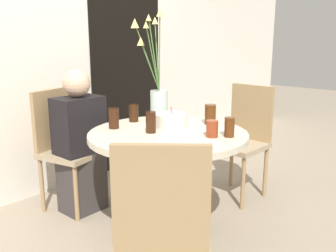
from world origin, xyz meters
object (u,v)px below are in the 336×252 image
at_px(chair_right_flank, 162,228).
at_px(drink_glass_2, 212,129).
at_px(drink_glass_1, 229,127).
at_px(drink_glass_4, 151,122).
at_px(person_boy, 80,147).
at_px(flower_vase, 157,91).
at_px(chair_near_front, 244,134).
at_px(side_plate, 199,144).
at_px(drink_glass_0, 210,114).
at_px(chair_far_back, 64,142).
at_px(birthday_cake, 171,121).
at_px(drink_glass_5, 114,118).
at_px(drink_glass_3, 134,113).

distance_m(chair_right_flank, drink_glass_2, 0.87).
xyz_separation_m(drink_glass_1, drink_glass_2, (-0.07, 0.08, -0.01)).
relative_size(chair_right_flank, drink_glass_4, 6.74).
distance_m(chair_right_flank, person_boy, 1.41).
bearing_deg(flower_vase, person_boy, 128.67).
xyz_separation_m(chair_right_flank, chair_near_front, (1.60, 0.54, 0.00)).
relative_size(chair_right_flank, person_boy, 0.85).
bearing_deg(drink_glass_2, person_boy, 104.31).
distance_m(side_plate, drink_glass_0, 0.53).
distance_m(chair_far_back, drink_glass_1, 1.32).
height_order(chair_near_front, side_plate, chair_near_front).
xyz_separation_m(birthday_cake, drink_glass_4, (-0.17, 0.02, 0.02)).
relative_size(chair_far_back, person_boy, 0.85).
bearing_deg(drink_glass_2, birthday_cake, 89.96).
xyz_separation_m(side_plate, drink_glass_2, (0.19, 0.04, 0.05)).
relative_size(chair_far_back, chair_right_flank, 1.00).
height_order(chair_right_flank, person_boy, person_boy).
bearing_deg(drink_glass_4, side_plate, -93.01).
bearing_deg(side_plate, person_boy, 93.61).
relative_size(drink_glass_4, drink_glass_5, 0.99).
relative_size(birthday_cake, drink_glass_1, 1.77).
xyz_separation_m(chair_far_back, chair_near_front, (1.11, -0.92, 0.00)).
bearing_deg(chair_near_front, chair_right_flank, -68.87).
xyz_separation_m(drink_glass_2, drink_glass_3, (-0.02, 0.67, 0.01)).
bearing_deg(drink_glass_0, person_boy, 123.58).
bearing_deg(birthday_cake, drink_glass_2, -90.04).
relative_size(chair_far_back, drink_glass_2, 8.95).
bearing_deg(person_boy, side_plate, -86.39).
xyz_separation_m(flower_vase, drink_glass_0, (0.17, -0.35, -0.15)).
relative_size(drink_glass_0, drink_glass_2, 1.35).
distance_m(drink_glass_4, person_boy, 0.72).
bearing_deg(birthday_cake, chair_far_back, 109.41).
relative_size(drink_glass_1, drink_glass_3, 0.97).
height_order(chair_right_flank, drink_glass_2, chair_right_flank).
bearing_deg(chair_far_back, chair_right_flank, -121.66).
relative_size(flower_vase, drink_glass_3, 6.23).
relative_size(drink_glass_3, drink_glass_4, 0.92).
xyz_separation_m(drink_glass_1, person_boy, (-0.33, 1.09, -0.27)).
bearing_deg(person_boy, drink_glass_3, -54.92).
bearing_deg(birthday_cake, drink_glass_3, 93.38).
height_order(chair_near_front, drink_glass_0, chair_near_front).
distance_m(chair_far_back, flower_vase, 0.83).
distance_m(chair_far_back, birthday_cake, 0.92).
bearing_deg(drink_glass_1, drink_glass_4, 119.20).
bearing_deg(flower_vase, drink_glass_1, -92.93).
bearing_deg(person_boy, drink_glass_0, -56.42).
height_order(drink_glass_0, drink_glass_4, drink_glass_0).
bearing_deg(person_boy, chair_near_front, -35.50).
relative_size(flower_vase, person_boy, 0.72).
bearing_deg(flower_vase, chair_far_back, 123.25).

